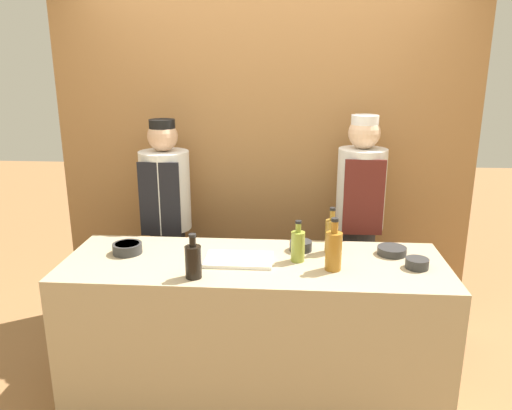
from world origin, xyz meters
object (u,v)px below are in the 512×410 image
object	(u,v)px
sauce_bowl_orange	(127,248)
cutting_board	(239,260)
sauce_bowl_white	(417,263)
bottle_oil	(298,245)
sauce_bowl_red	(301,245)
chef_left	(167,225)
bottle_vinegar	(331,235)
chef_right	(359,225)
bottle_amber	(334,250)
bottle_soy	(193,261)
sauce_bowl_brown	(392,250)

from	to	relation	value
sauce_bowl_orange	cutting_board	xyz separation A→B (m)	(0.65, -0.08, -0.02)
sauce_bowl_orange	sauce_bowl_white	size ratio (longest dim) A/B	1.36
bottle_oil	sauce_bowl_red	bearing A→B (deg)	83.07
bottle_oil	chef_left	xyz separation A→B (m)	(-0.89, 0.64, -0.12)
bottle_oil	bottle_vinegar	size ratio (longest dim) A/B	0.87
chef_right	cutting_board	bearing A→B (deg)	-137.59
bottle_vinegar	chef_left	xyz separation A→B (m)	(-1.08, 0.49, -0.13)
sauce_bowl_orange	bottle_vinegar	world-z (taller)	bottle_vinegar
bottle_amber	bottle_vinegar	xyz separation A→B (m)	(0.01, 0.25, -0.01)
bottle_amber	bottle_soy	bearing A→B (deg)	-167.88
cutting_board	chef_right	world-z (taller)	chef_right
bottle_vinegar	bottle_oil	bearing A→B (deg)	-143.02
sauce_bowl_brown	bottle_oil	bearing A→B (deg)	-165.88
sauce_bowl_brown	chef_left	world-z (taller)	chef_left
sauce_bowl_red	sauce_bowl_orange	bearing A→B (deg)	-173.42
sauce_bowl_orange	bottle_soy	size ratio (longest dim) A/B	0.71
bottle_vinegar	chef_left	world-z (taller)	chef_left
cutting_board	bottle_soy	xyz separation A→B (m)	(-0.21, -0.23, 0.08)
cutting_board	chef_left	distance (m)	0.88
bottle_amber	sauce_bowl_brown	bearing A→B (deg)	34.42
sauce_bowl_brown	bottle_soy	bearing A→B (deg)	-159.70
sauce_bowl_orange	bottle_vinegar	xyz separation A→B (m)	(1.16, 0.10, 0.07)
sauce_bowl_red	bottle_soy	world-z (taller)	bottle_soy
bottle_soy	sauce_bowl_brown	bearing A→B (deg)	20.30
bottle_soy	chef_right	world-z (taller)	chef_right
bottle_amber	bottle_vinegar	bearing A→B (deg)	88.35
sauce_bowl_red	chef_left	size ratio (longest dim) A/B	0.08
bottle_soy	chef_right	xyz separation A→B (m)	(0.94, 0.90, -0.09)
chef_right	sauce_bowl_red	bearing A→B (deg)	-129.34
sauce_bowl_brown	chef_left	xyz separation A→B (m)	(-1.42, 0.50, -0.05)
sauce_bowl_white	cutting_board	xyz separation A→B (m)	(-0.95, 0.02, -0.02)
chef_right	bottle_oil	bearing A→B (deg)	-122.88
bottle_soy	sauce_bowl_white	bearing A→B (deg)	9.97
sauce_bowl_red	chef_right	bearing A→B (deg)	50.66
bottle_oil	bottle_soy	bearing A→B (deg)	-153.90
cutting_board	bottle_amber	world-z (taller)	bottle_amber
sauce_bowl_white	bottle_vinegar	bearing A→B (deg)	155.60
bottle_amber	bottle_vinegar	world-z (taller)	bottle_amber
bottle_vinegar	bottle_amber	bearing A→B (deg)	-91.65
sauce_bowl_brown	sauce_bowl_white	xyz separation A→B (m)	(0.10, -0.19, 0.01)
sauce_bowl_red	bottle_oil	bearing A→B (deg)	-96.93
bottle_oil	bottle_vinegar	bearing A→B (deg)	36.98
sauce_bowl_orange	chef_right	bearing A→B (deg)	23.26
chef_left	bottle_soy	bearing A→B (deg)	-68.04
bottle_soy	bottle_vinegar	bearing A→B (deg)	29.25
cutting_board	bottle_oil	bearing A→B (deg)	5.56
bottle_soy	chef_right	bearing A→B (deg)	43.65
bottle_oil	bottle_vinegar	world-z (taller)	bottle_vinegar
bottle_soy	chef_left	size ratio (longest dim) A/B	0.15
sauce_bowl_red	sauce_bowl_white	distance (m)	0.65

